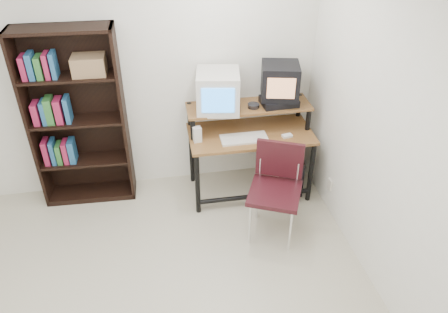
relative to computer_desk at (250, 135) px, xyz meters
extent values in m
cube|color=white|center=(-1.25, 0.38, 0.60)|extent=(4.00, 0.01, 2.60)
cube|color=white|center=(0.75, -1.62, 0.60)|extent=(0.01, 4.00, 2.60)
cube|color=brown|center=(0.00, -0.02, 0.02)|extent=(1.28, 0.65, 0.03)
cube|color=brown|center=(0.00, 0.10, 0.27)|extent=(1.27, 0.40, 0.02)
cylinder|color=black|center=(-0.60, -0.29, -0.34)|extent=(0.05, 0.05, 0.72)
cylinder|color=black|center=(0.59, -0.31, -0.34)|extent=(0.05, 0.05, 0.72)
cylinder|color=black|center=(-0.59, 0.26, -0.20)|extent=(0.05, 0.05, 0.98)
cylinder|color=black|center=(0.60, 0.24, -0.20)|extent=(0.05, 0.05, 0.98)
cylinder|color=black|center=(0.00, -0.30, -0.58)|extent=(1.19, 0.07, 0.05)
cube|color=beige|center=(-0.31, 0.11, 0.47)|extent=(0.48, 0.48, 0.39)
cube|color=#2D84EE|center=(-0.35, -0.10, 0.47)|extent=(0.31, 0.06, 0.25)
cube|color=black|center=(0.31, 0.07, 0.31)|extent=(0.37, 0.28, 0.08)
cube|color=black|center=(0.32, 0.11, 0.53)|extent=(0.44, 0.43, 0.35)
cube|color=tan|center=(0.28, -0.07, 0.53)|extent=(0.27, 0.07, 0.21)
cylinder|color=#26262B|center=(0.04, 0.05, 0.30)|extent=(0.13, 0.13, 0.05)
cube|color=beige|center=(-0.10, -0.14, 0.04)|extent=(0.47, 0.21, 0.03)
cube|color=black|center=(0.35, -0.16, 0.03)|extent=(0.25, 0.22, 0.01)
cube|color=white|center=(0.34, -0.17, 0.05)|extent=(0.11, 0.08, 0.03)
cube|color=beige|center=(-0.56, -0.09, 0.11)|extent=(0.09, 0.08, 0.17)
cube|color=black|center=(0.48, -0.02, -0.49)|extent=(0.27, 0.47, 0.42)
cube|color=black|center=(0.06, -0.75, -0.20)|extent=(0.61, 0.61, 0.04)
cube|color=black|center=(0.15, -0.56, 0.04)|extent=(0.42, 0.22, 0.37)
cylinder|color=silver|center=(-0.19, -0.84, -0.46)|extent=(0.02, 0.02, 0.48)
cylinder|color=silver|center=(0.15, -0.99, -0.46)|extent=(0.02, 0.02, 0.48)
cylinder|color=silver|center=(-0.03, -0.50, -0.46)|extent=(0.02, 0.02, 0.48)
cylinder|color=silver|center=(0.31, -0.65, -0.46)|extent=(0.02, 0.02, 0.48)
cube|color=black|center=(-2.14, 0.23, 0.23)|extent=(0.04, 0.31, 1.85)
cube|color=black|center=(-1.25, 0.19, 0.23)|extent=(0.04, 0.31, 1.85)
cube|color=black|center=(-1.69, 0.35, 0.23)|extent=(0.92, 0.06, 1.85)
cube|color=black|center=(-1.70, 0.21, 1.14)|extent=(0.94, 0.35, 0.03)
cube|color=black|center=(-1.70, 0.21, -0.67)|extent=(0.94, 0.35, 0.06)
cube|color=black|center=(-1.70, 0.21, -0.23)|extent=(0.88, 0.33, 0.03)
cube|color=black|center=(-1.70, 0.21, 0.23)|extent=(0.88, 0.33, 0.02)
cube|color=black|center=(-1.70, 0.21, 0.69)|extent=(0.88, 0.33, 0.02)
cube|color=brown|center=(-1.50, 0.20, 0.79)|extent=(0.31, 0.24, 0.18)
cube|color=beige|center=(0.74, -0.47, -0.40)|extent=(0.02, 0.08, 0.12)
camera|label=1|loc=(-0.98, -3.77, 2.30)|focal=35.00mm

